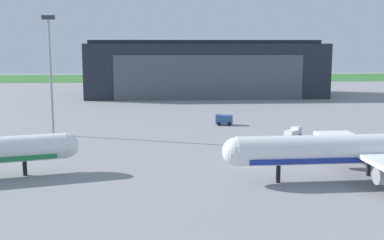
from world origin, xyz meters
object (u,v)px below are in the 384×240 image
maintenance_hangar (205,69)px  airliner_near_right (367,150)px  fuel_bowser (293,133)px  apron_light_mast (50,67)px  stair_truck (224,119)px

maintenance_hangar → airliner_near_right: size_ratio=2.08×
fuel_bowser → apron_light_mast: (-45.48, 5.71, 12.04)m
maintenance_hangar → apron_light_mast: bearing=-116.6°
fuel_bowser → maintenance_hangar: bearing=97.4°
maintenance_hangar → fuel_bowser: 77.70m
airliner_near_right → apron_light_mast: apron_light_mast is taller
apron_light_mast → airliner_near_right: bearing=-36.0°
stair_truck → maintenance_hangar: bearing=88.9°
stair_truck → apron_light_mast: apron_light_mast is taller
maintenance_hangar → airliner_near_right: 105.94m
airliner_near_right → apron_light_mast: bearing=144.0°
maintenance_hangar → stair_truck: (-1.23, -61.24, -7.62)m
maintenance_hangar → stair_truck: 61.73m
airliner_near_right → apron_light_mast: size_ratio=1.64×
stair_truck → apron_light_mast: 37.55m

